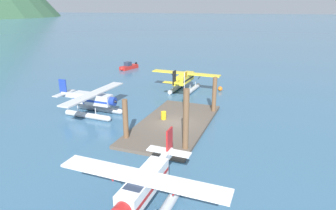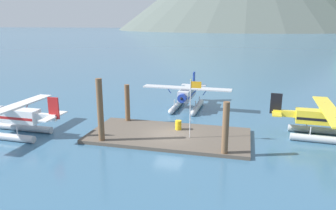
% 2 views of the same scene
% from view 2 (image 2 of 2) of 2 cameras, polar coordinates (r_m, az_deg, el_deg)
% --- Properties ---
extents(ground_plane, '(1200.00, 1200.00, 0.00)m').
position_cam_2_polar(ground_plane, '(28.65, 0.11, -5.80)').
color(ground_plane, '#38607F').
extents(dock_platform, '(14.32, 6.92, 0.30)m').
position_cam_2_polar(dock_platform, '(28.60, 0.11, -5.52)').
color(dock_platform, brown).
rests_on(dock_platform, ground).
extents(piling_near_left, '(0.52, 0.52, 5.63)m').
position_cam_2_polar(piling_near_left, '(26.88, -12.13, -1.22)').
color(piling_near_left, brown).
rests_on(piling_near_left, ground).
extents(piling_near_right, '(0.50, 0.50, 4.35)m').
position_cam_2_polar(piling_near_right, '(24.27, 10.33, -4.43)').
color(piling_near_right, brown).
rests_on(piling_near_right, ground).
extents(piling_far_left, '(0.50, 0.50, 4.03)m').
position_cam_2_polar(piling_far_left, '(32.19, -7.34, 0.14)').
color(piling_far_left, brown).
rests_on(piling_far_left, ground).
extents(flagpole, '(0.95, 0.10, 5.15)m').
position_cam_2_polar(flagpole, '(26.75, 4.35, 0.65)').
color(flagpole, silver).
rests_on(flagpole, dock_platform).
extents(fuel_drum, '(0.62, 0.62, 0.88)m').
position_cam_2_polar(fuel_drum, '(29.56, 1.87, -3.64)').
color(fuel_drum, gold).
rests_on(fuel_drum, dock_platform).
extents(seaplane_silver_bow_centre, '(10.43, 7.98, 3.84)m').
position_cam_2_polar(seaplane_silver_bow_centre, '(37.45, 3.46, 1.60)').
color(seaplane_silver_bow_centre, '#B7BABF').
rests_on(seaplane_silver_bow_centre, ground).
extents(seaplane_yellow_stbd_fwd, '(7.98, 10.45, 3.84)m').
position_cam_2_polar(seaplane_yellow_stbd_fwd, '(31.10, 26.43, -2.66)').
color(seaplane_yellow_stbd_fwd, '#B7BABF').
rests_on(seaplane_yellow_stbd_fwd, ground).
extents(seaplane_white_port_aft, '(7.98, 10.42, 3.84)m').
position_cam_2_polar(seaplane_white_port_aft, '(31.75, -26.00, -2.28)').
color(seaplane_white_port_aft, '#B7BABF').
rests_on(seaplane_white_port_aft, ground).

